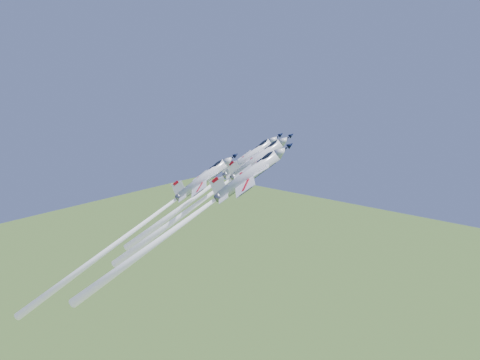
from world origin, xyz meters
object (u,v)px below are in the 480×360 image
Objects in this scene: jet_lead at (205,198)px; jet_right at (183,223)px; jet_slot at (127,235)px; jet_left at (206,190)px.

jet_lead reaches higher than jet_right.
jet_right is 0.88× the size of jet_slot.
jet_lead is 1.09× the size of jet_left.
jet_lead is at bearing 85.33° from jet_slot.
jet_slot is (-9.07, -15.31, -8.73)m from jet_left.
jet_right is (7.18, -14.20, -2.96)m from jet_left.
jet_slot is at bearing -94.67° from jet_lead.
jet_lead is at bearing 154.38° from jet_right.
jet_lead is 0.77× the size of jet_slot.
jet_left is 0.71× the size of jet_slot.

